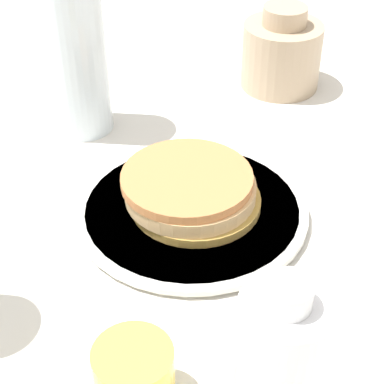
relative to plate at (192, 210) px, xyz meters
name	(u,v)px	position (x,y,z in m)	size (l,w,h in m)	color
ground_plane	(204,227)	(-0.02, -0.01, -0.01)	(4.00, 4.00, 0.00)	silver
plate	(192,210)	(0.00, 0.00, 0.00)	(0.26, 0.26, 0.01)	silver
pancake_stack	(191,190)	(0.01, 0.00, 0.02)	(0.15, 0.16, 0.04)	#AE893F
juice_glass	(134,377)	(-0.24, 0.03, 0.02)	(0.07, 0.07, 0.06)	yellow
cream_jug	(282,53)	(0.31, -0.12, 0.05)	(0.12, 0.12, 0.12)	tan
water_bottle_mid	(76,53)	(0.18, 0.16, 0.10)	(0.08, 0.08, 0.23)	silver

